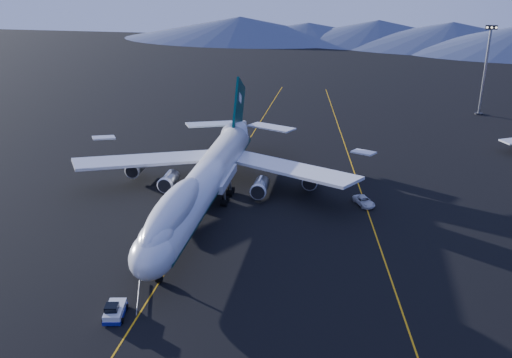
% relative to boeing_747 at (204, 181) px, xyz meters
% --- Properties ---
extents(ground, '(500.00, 500.00, 0.00)m').
position_rel_boeing_747_xyz_m(ground, '(-0.00, -0.03, -5.81)').
color(ground, black).
rests_on(ground, ground).
extents(taxiway_line_main, '(0.25, 220.00, 0.01)m').
position_rel_boeing_747_xyz_m(taxiway_line_main, '(-0.00, -0.03, -5.80)').
color(taxiway_line_main, orange).
rests_on(taxiway_line_main, ground).
extents(taxiway_line_side, '(28.08, 198.09, 0.01)m').
position_rel_boeing_747_xyz_m(taxiway_line_side, '(30.00, 9.97, -5.80)').
color(taxiway_line_side, orange).
rests_on(taxiway_line_side, ground).
extents(boeing_747, '(59.62, 72.43, 19.37)m').
position_rel_boeing_747_xyz_m(boeing_747, '(0.00, 0.00, 0.00)').
color(boeing_747, silver).
rests_on(boeing_747, ground).
extents(pushback_tug, '(3.49, 5.23, 2.11)m').
position_rel_boeing_747_xyz_m(pushback_tug, '(-3.00, -35.78, -5.15)').
color(pushback_tug, silver).
rests_on(pushback_tug, ground).
extents(service_van, '(4.93, 6.20, 1.57)m').
position_rel_boeing_747_xyz_m(service_van, '(30.00, 7.54, -5.03)').
color(service_van, silver).
rests_on(service_van, ground).
extents(floodlight_mast, '(3.28, 2.46, 26.52)m').
position_rel_boeing_747_xyz_m(floodlight_mast, '(64.43, 82.59, 7.62)').
color(floodlight_mast, black).
rests_on(floodlight_mast, ground).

